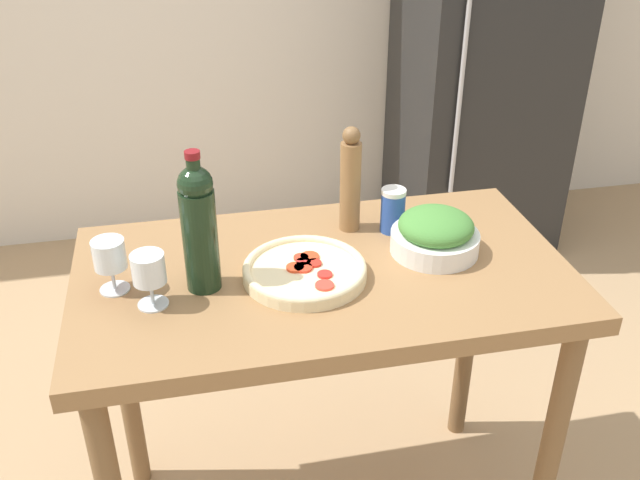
% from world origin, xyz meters
% --- Properties ---
extents(refrigerator, '(0.69, 0.69, 1.89)m').
position_xyz_m(refrigerator, '(1.08, 1.57, 0.95)').
color(refrigerator, black).
rests_on(refrigerator, ground_plane).
extents(prep_counter, '(1.18, 0.66, 0.89)m').
position_xyz_m(prep_counter, '(0.00, 0.00, 0.76)').
color(prep_counter, olive).
rests_on(prep_counter, ground_plane).
extents(wine_bottle, '(0.08, 0.08, 0.33)m').
position_xyz_m(wine_bottle, '(-0.28, -0.02, 1.05)').
color(wine_bottle, black).
rests_on(wine_bottle, prep_counter).
extents(wine_glass_near, '(0.07, 0.07, 0.13)m').
position_xyz_m(wine_glass_near, '(-0.40, -0.07, 0.97)').
color(wine_glass_near, silver).
rests_on(wine_glass_near, prep_counter).
extents(wine_glass_far, '(0.07, 0.07, 0.13)m').
position_xyz_m(wine_glass_far, '(-0.48, 0.01, 0.97)').
color(wine_glass_far, silver).
rests_on(wine_glass_far, prep_counter).
extents(pepper_mill, '(0.05, 0.05, 0.28)m').
position_xyz_m(pepper_mill, '(0.11, 0.18, 1.02)').
color(pepper_mill, olive).
rests_on(pepper_mill, prep_counter).
extents(salad_bowl, '(0.22, 0.22, 0.11)m').
position_xyz_m(salad_bowl, '(0.29, 0.02, 0.94)').
color(salad_bowl, white).
rests_on(salad_bowl, prep_counter).
extents(homemade_pizza, '(0.29, 0.29, 0.04)m').
position_xyz_m(homemade_pizza, '(-0.05, -0.03, 0.91)').
color(homemade_pizza, beige).
rests_on(homemade_pizza, prep_counter).
extents(salt_canister, '(0.06, 0.06, 0.12)m').
position_xyz_m(salt_canister, '(0.22, 0.15, 0.95)').
color(salt_canister, '#284CA3').
rests_on(salt_canister, prep_counter).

